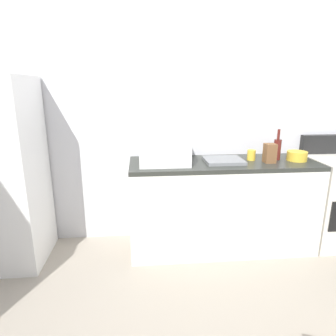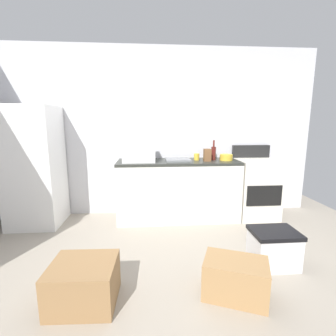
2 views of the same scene
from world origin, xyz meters
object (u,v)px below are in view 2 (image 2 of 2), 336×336
object	(u,v)px
microwave	(139,152)
wine_bottle	(213,153)
cardboard_box_large	(84,283)
storage_bin	(273,248)
coffee_mug	(197,157)
knife_block	(207,155)
cardboard_box_medium	(235,278)
mixing_bowl	(226,157)
stove_oven	(255,187)
refrigerator	(34,167)

from	to	relation	value
microwave	wine_bottle	xyz separation A→B (m)	(1.12, 0.07, -0.03)
cardboard_box_large	storage_bin	xyz separation A→B (m)	(1.80, 0.39, 0.02)
coffee_mug	knife_block	bearing A→B (deg)	-38.48
knife_block	cardboard_box_medium	xyz separation A→B (m)	(-0.14, -1.69, -0.83)
microwave	knife_block	bearing A→B (deg)	-1.85
microwave	mixing_bowl	distance (m)	1.30
coffee_mug	storage_bin	xyz separation A→B (m)	(0.54, -1.38, -0.76)
cardboard_box_large	storage_bin	size ratio (longest dim) A/B	1.13
microwave	cardboard_box_medium	size ratio (longest dim) A/B	0.88
cardboard_box_large	storage_bin	world-z (taller)	storage_bin
wine_bottle	cardboard_box_medium	size ratio (longest dim) A/B	0.58
stove_oven	storage_bin	world-z (taller)	stove_oven
stove_oven	microwave	size ratio (longest dim) A/B	2.39
storage_bin	cardboard_box_large	bearing A→B (deg)	-167.66
wine_bottle	mixing_bowl	xyz separation A→B (m)	(0.18, -0.05, -0.06)
wine_bottle	storage_bin	xyz separation A→B (m)	(0.29, -1.38, -0.82)
knife_block	storage_bin	world-z (taller)	knife_block
microwave	wine_bottle	bearing A→B (deg)	3.78
mixing_bowl	cardboard_box_large	bearing A→B (deg)	-134.57
coffee_mug	cardboard_box_large	size ratio (longest dim) A/B	0.19
knife_block	microwave	bearing A→B (deg)	178.15
coffee_mug	refrigerator	bearing A→B (deg)	-177.92
microwave	mixing_bowl	bearing A→B (deg)	0.86
coffee_mug	microwave	bearing A→B (deg)	-174.98
stove_oven	mixing_bowl	size ratio (longest dim) A/B	5.79
refrigerator	knife_block	size ratio (longest dim) A/B	9.38
mixing_bowl	cardboard_box_medium	bearing A→B (deg)	-104.24
refrigerator	microwave	world-z (taller)	refrigerator
coffee_mug	cardboard_box_medium	distance (m)	1.96
stove_oven	cardboard_box_large	bearing A→B (deg)	-141.43
cardboard_box_medium	cardboard_box_large	bearing A→B (deg)	179.16
microwave	storage_bin	world-z (taller)	microwave
wine_bottle	storage_bin	world-z (taller)	wine_bottle
cardboard_box_large	microwave	bearing A→B (deg)	76.83
wine_bottle	mixing_bowl	bearing A→B (deg)	-16.71
wine_bottle	coffee_mug	world-z (taller)	wine_bottle
knife_block	mixing_bowl	size ratio (longest dim) A/B	0.95
refrigerator	storage_bin	size ratio (longest dim) A/B	3.67
cardboard_box_large	coffee_mug	bearing A→B (deg)	54.69
wine_bottle	cardboard_box_medium	bearing A→B (deg)	-98.28
refrigerator	microwave	bearing A→B (deg)	0.35
refrigerator	storage_bin	bearing A→B (deg)	-24.28
cardboard_box_medium	coffee_mug	bearing A→B (deg)	89.85
knife_block	coffee_mug	bearing A→B (deg)	141.52
refrigerator	cardboard_box_medium	distance (m)	2.97
coffee_mug	mixing_bowl	size ratio (longest dim) A/B	0.53
refrigerator	cardboard_box_medium	world-z (taller)	refrigerator
wine_bottle	knife_block	xyz separation A→B (m)	(-0.12, -0.11, -0.02)
stove_oven	refrigerator	bearing A→B (deg)	-179.03
knife_block	cardboard_box_large	bearing A→B (deg)	-129.87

